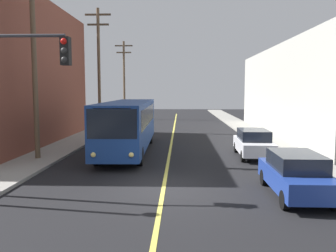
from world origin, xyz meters
TOP-DOWN VIEW (x-y plane):
  - ground_plane at (0.00, 0.00)m, footprint 120.00×120.00m
  - sidewalk_left at (-7.25, 10.00)m, footprint 2.50×90.00m
  - sidewalk_right at (7.25, 10.00)m, footprint 2.50×90.00m
  - lane_stripe_center at (0.00, 15.00)m, footprint 0.16×60.00m
  - city_bus at (-2.63, 8.44)m, footprint 2.78×12.20m
  - parked_car_blue at (4.92, -0.80)m, footprint 1.86×4.42m
  - parked_car_white at (4.95, 6.87)m, footprint 1.93×4.45m
  - utility_pole_near at (-7.29, 5.38)m, footprint 2.40×0.28m
  - utility_pole_mid at (-7.01, 19.34)m, footprint 2.40×0.28m
  - utility_pole_far at (-7.05, 34.22)m, footprint 2.40×0.28m
  - traffic_signal_left_corner at (-5.41, -1.02)m, footprint 3.75×0.48m

SIDE VIEW (x-z plane):
  - ground_plane at x=0.00m, z-range 0.00..0.00m
  - lane_stripe_center at x=0.00m, z-range 0.00..0.01m
  - sidewalk_left at x=-7.25m, z-range 0.00..0.15m
  - sidewalk_right at x=7.25m, z-range 0.00..0.15m
  - parked_car_blue at x=4.92m, z-range 0.03..1.65m
  - parked_car_white at x=4.95m, z-range 0.03..1.65m
  - city_bus at x=-2.63m, z-range 0.22..3.42m
  - traffic_signal_left_corner at x=-5.41m, z-range 1.30..7.30m
  - utility_pole_far at x=-7.05m, z-range 0.66..11.05m
  - utility_pole_near at x=-7.29m, z-range 0.67..12.01m
  - utility_pole_mid at x=-7.01m, z-range 0.67..12.02m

